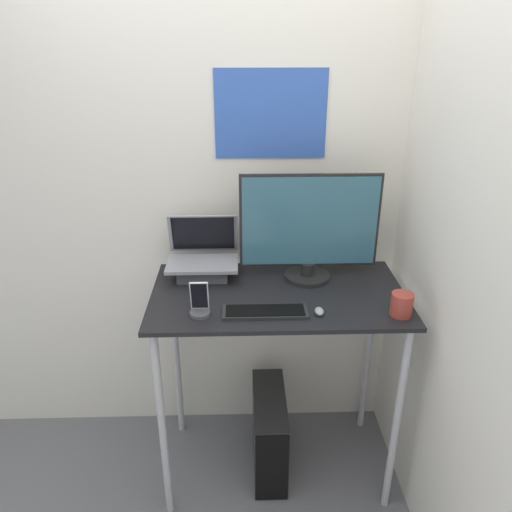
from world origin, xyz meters
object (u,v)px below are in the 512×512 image
at_px(laptop, 203,261).
at_px(computer_tower, 269,432).
at_px(keyboard, 265,312).
at_px(mouse, 319,311).
at_px(monitor, 309,231).
at_px(cell_phone, 200,305).

relative_size(laptop, computer_tower, 0.69).
distance_m(laptop, keyboard, 0.46).
distance_m(keyboard, mouse, 0.22).
xyz_separation_m(laptop, monitor, (0.49, -0.04, 0.17)).
bearing_deg(monitor, keyboard, -123.68).
xyz_separation_m(monitor, cell_phone, (-0.48, -0.32, -0.20)).
bearing_deg(monitor, mouse, -88.49).
height_order(laptop, monitor, monitor).
relative_size(monitor, cell_phone, 4.20).
distance_m(keyboard, computer_tower, 0.84).
bearing_deg(laptop, monitor, -4.86).
relative_size(cell_phone, computer_tower, 0.31).
relative_size(monitor, computer_tower, 1.32).
xyz_separation_m(laptop, computer_tower, (0.31, -0.18, -0.88)).
xyz_separation_m(monitor, computer_tower, (-0.18, -0.14, -1.05)).
height_order(keyboard, cell_phone, cell_phone).
xyz_separation_m(mouse, cell_phone, (-0.49, 0.01, 0.03)).
distance_m(laptop, monitor, 0.52).
bearing_deg(computer_tower, laptop, 150.16).
distance_m(laptop, mouse, 0.63).
distance_m(monitor, keyboard, 0.45).
relative_size(laptop, monitor, 0.52).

